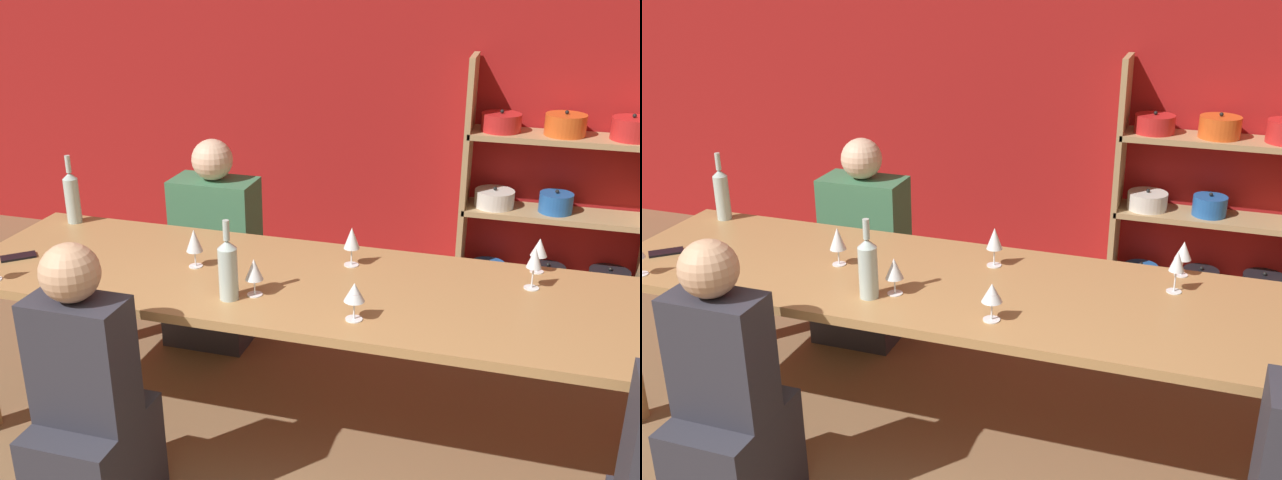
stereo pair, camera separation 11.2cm
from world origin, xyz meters
TOP-DOWN VIEW (x-y plane):
  - wall_back_red at (0.00, 3.83)m, footprint 8.80×0.06m
  - shelf_unit at (1.17, 3.63)m, footprint 1.16×0.30m
  - dining_table at (0.19, 1.70)m, footprint 3.09×0.88m
  - wine_bottle_green at (-0.09, 1.46)m, footprint 0.08×0.08m
  - wine_bottle_dark at (-1.17, 2.04)m, footprint 0.07×0.07m
  - wine_glass_empty_a at (-0.35, 1.70)m, footprint 0.07×0.07m
  - wine_glass_empty_b at (1.06, 1.89)m, footprint 0.06×0.06m
  - wine_glass_empty_c at (0.00, 1.51)m, footprint 0.07×0.07m
  - wine_glass_empty_d at (1.08, 2.07)m, footprint 0.07×0.07m
  - wine_glass_red_b at (0.43, 1.42)m, footprint 0.08×0.08m
  - wine_glass_white_a at (0.30, 1.91)m, footprint 0.07×0.07m
  - cell_phone at (-1.16, 1.57)m, footprint 0.16×0.15m
  - person_near_a at (-0.47, 0.99)m, footprint 0.36×0.45m
  - person_far_a at (-0.63, 2.53)m, footprint 0.46×0.57m

SIDE VIEW (x-z plane):
  - person_far_a at x=-0.63m, z-range -0.16..0.96m
  - person_near_a at x=-0.47m, z-range -0.14..1.00m
  - shelf_unit at x=1.17m, z-range -0.12..1.34m
  - dining_table at x=0.19m, z-range 0.31..1.09m
  - cell_phone at x=-1.16m, z-range 0.78..0.79m
  - wine_glass_red_b at x=0.43m, z-range 0.81..0.96m
  - wine_glass_empty_c at x=0.00m, z-range 0.81..0.96m
  - wine_glass_empty_d at x=1.08m, z-range 0.81..0.97m
  - wine_glass_empty_a at x=-0.35m, z-range 0.81..0.98m
  - wine_glass_white_a at x=0.30m, z-range 0.81..0.99m
  - wine_glass_empty_b at x=1.06m, z-range 0.82..1.00m
  - wine_bottle_green at x=-0.09m, z-range 0.74..1.07m
  - wine_bottle_dark at x=-1.17m, z-range 0.74..1.09m
  - wall_back_red at x=0.00m, z-range 0.00..2.70m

